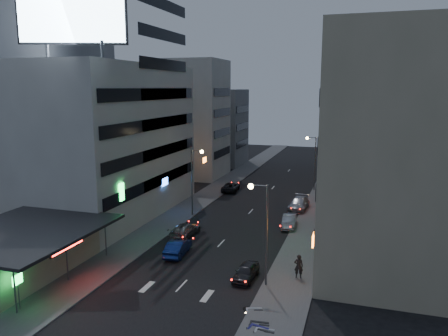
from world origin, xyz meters
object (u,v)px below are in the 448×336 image
at_px(parked_car_right_mid, 289,222).
at_px(parked_car_right_far, 299,204).
at_px(parked_car_right_near, 246,272).
at_px(scooter_silver_a, 275,322).
at_px(parked_car_left, 231,187).
at_px(person, 299,266).
at_px(road_car_silver, 185,230).
at_px(scooter_silver_b, 262,301).
at_px(scooter_black_b, 270,314).
at_px(road_car_blue, 178,248).
at_px(scooter_blue, 270,320).

height_order(parked_car_right_mid, parked_car_right_far, parked_car_right_far).
bearing_deg(parked_car_right_near, parked_car_right_far, 89.76).
bearing_deg(parked_car_right_near, scooter_silver_a, -58.74).
height_order(parked_car_left, scooter_silver_a, parked_car_left).
xyz_separation_m(parked_car_left, person, (14.15, -27.67, 0.45)).
xyz_separation_m(road_car_silver, scooter_silver_b, (11.14, -12.60, -0.05)).
distance_m(parked_car_right_mid, scooter_silver_a, 21.48).
bearing_deg(scooter_silver_a, parked_car_right_far, 6.11).
xyz_separation_m(parked_car_right_mid, scooter_silver_a, (2.68, -21.31, 0.01)).
height_order(scooter_black_b, scooter_silver_b, scooter_black_b).
xyz_separation_m(road_car_silver, scooter_silver_a, (12.58, -15.15, -0.00)).
height_order(parked_car_right_near, scooter_black_b, parked_car_right_near).
bearing_deg(scooter_black_b, parked_car_right_near, 22.52).
bearing_deg(parked_car_right_near, parked_car_right_mid, 88.26).
height_order(road_car_blue, person, person).
xyz_separation_m(parked_car_right_near, person, (4.04, 1.32, 0.47)).
relative_size(road_car_blue, scooter_blue, 2.27).
relative_size(parked_car_right_mid, scooter_blue, 2.14).
distance_m(road_car_silver, person, 14.59).
height_order(road_car_silver, scooter_silver_b, road_car_silver).
distance_m(parked_car_right_mid, road_car_silver, 11.66).
bearing_deg(parked_car_right_near, person, 20.68).
bearing_deg(scooter_blue, scooter_silver_a, -83.99).
bearing_deg(scooter_silver_b, parked_car_right_near, 10.63).
relative_size(road_car_blue, scooter_silver_b, 2.58).
distance_m(parked_car_left, road_car_blue, 26.00).
bearing_deg(scooter_silver_a, parked_car_left, 21.94).
xyz_separation_m(scooter_silver_a, scooter_silver_b, (-1.44, 2.55, -0.05)).
distance_m(scooter_silver_a, scooter_black_b, 0.93).
bearing_deg(parked_car_left, parked_car_right_far, 142.29).
bearing_deg(road_car_blue, scooter_blue, 131.68).
xyz_separation_m(road_car_silver, scooter_black_b, (12.05, -14.38, 0.01)).
distance_m(person, scooter_blue, 8.23).
relative_size(parked_car_right_far, road_car_blue, 1.24).
bearing_deg(parked_car_right_far, person, -79.54).
xyz_separation_m(parked_car_right_mid, parked_car_left, (-11.20, 14.59, -0.01)).
height_order(parked_car_right_near, scooter_silver_a, parked_car_right_near).
distance_m(road_car_blue, person, 11.58).
distance_m(parked_car_left, person, 31.08).
bearing_deg(scooter_blue, road_car_silver, 50.95).
height_order(road_car_blue, scooter_black_b, road_car_blue).
relative_size(parked_car_right_mid, scooter_silver_a, 2.24).
height_order(parked_car_right_far, road_car_silver, parked_car_right_far).
distance_m(parked_car_right_mid, person, 13.41).
bearing_deg(scooter_silver_b, road_car_blue, 34.84).
relative_size(parked_car_right_far, scooter_blue, 2.81).
distance_m(road_car_silver, scooter_black_b, 18.76).
xyz_separation_m(parked_car_left, road_car_silver, (1.30, -20.76, 0.02)).
relative_size(parked_car_right_far, scooter_silver_b, 3.20).
bearing_deg(parked_car_right_far, road_car_silver, -123.45).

